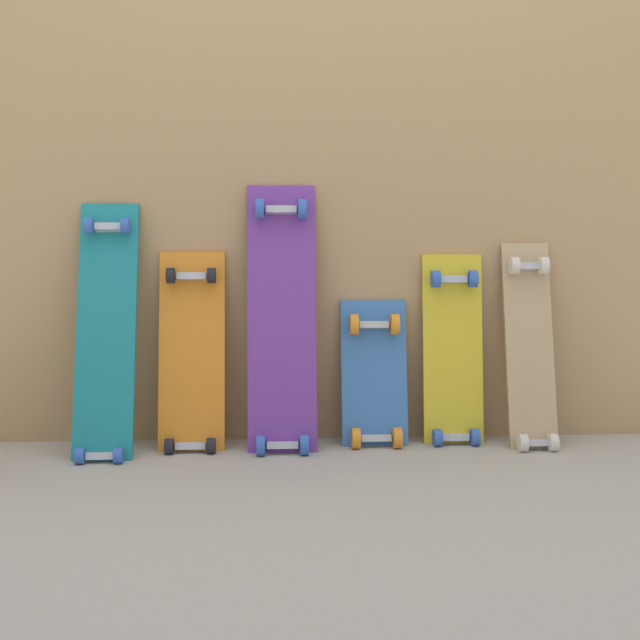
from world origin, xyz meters
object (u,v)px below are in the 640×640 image
(skateboard_purple, at_px, (282,326))
(skateboard_natural, at_px, (530,354))
(skateboard_teal, at_px, (106,340))
(skateboard_blue, at_px, (374,381))
(skateboard_yellow, at_px, (453,358))
(skateboard_orange, at_px, (192,361))

(skateboard_purple, relative_size, skateboard_natural, 1.25)
(skateboard_teal, distance_m, skateboard_purple, 0.59)
(skateboard_teal, distance_m, skateboard_blue, 0.93)
(skateboard_purple, relative_size, skateboard_yellow, 1.33)
(skateboard_orange, relative_size, skateboard_purple, 0.77)
(skateboard_orange, xyz_separation_m, skateboard_blue, (0.63, 0.01, -0.08))
(skateboard_purple, distance_m, skateboard_natural, 0.87)
(skateboard_blue, distance_m, skateboard_yellow, 0.29)
(skateboard_natural, bearing_deg, skateboard_teal, -178.54)
(skateboard_blue, bearing_deg, skateboard_teal, -175.60)
(skateboard_natural, bearing_deg, skateboard_blue, 176.49)
(skateboard_purple, xyz_separation_m, skateboard_blue, (0.32, 0.03, -0.20))
(skateboard_teal, relative_size, skateboard_yellow, 1.25)
(skateboard_purple, xyz_separation_m, skateboard_natural, (0.87, -0.00, -0.10))
(skateboard_orange, bearing_deg, skateboard_yellow, 1.89)
(skateboard_natural, bearing_deg, skateboard_purple, 179.88)
(skateboard_blue, bearing_deg, skateboard_purple, -174.47)
(skateboard_blue, bearing_deg, skateboard_natural, -3.51)
(skateboard_blue, distance_m, skateboard_natural, 0.55)
(skateboard_purple, bearing_deg, skateboard_blue, 5.53)
(skateboard_yellow, height_order, skateboard_natural, skateboard_natural)
(skateboard_orange, xyz_separation_m, skateboard_natural, (1.18, -0.02, 0.02))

